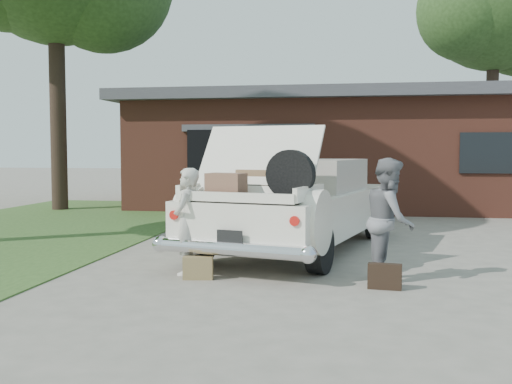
# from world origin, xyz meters

# --- Properties ---
(ground) EXTENTS (90.00, 90.00, 0.00)m
(ground) POSITION_xyz_m (0.00, 0.00, 0.00)
(ground) COLOR gray
(ground) RESTS_ON ground
(house) EXTENTS (12.80, 7.80, 3.30)m
(house) POSITION_xyz_m (0.98, 11.47, 1.67)
(house) COLOR brown
(house) RESTS_ON ground
(tree_right) EXTENTS (5.96, 5.19, 9.77)m
(tree_right) POSITION_xyz_m (6.27, 16.09, 6.86)
(tree_right) COLOR #38281E
(tree_right) RESTS_ON ground
(sedan) EXTENTS (3.21, 5.64, 2.02)m
(sedan) POSITION_xyz_m (0.37, 2.52, 0.78)
(sedan) COLOR white
(sedan) RESTS_ON ground
(woman_left) EXTENTS (0.37, 0.54, 1.43)m
(woman_left) POSITION_xyz_m (-0.89, 0.31, 0.71)
(woman_left) COLOR beige
(woman_left) RESTS_ON ground
(woman_right) EXTENTS (0.61, 0.77, 1.57)m
(woman_right) POSITION_xyz_m (1.76, 0.35, 0.79)
(woman_right) COLOR slate
(woman_right) RESTS_ON ground
(suitcase_left) EXTENTS (0.40, 0.18, 0.30)m
(suitcase_left) POSITION_xyz_m (-0.66, 0.02, 0.15)
(suitcase_left) COLOR olive
(suitcase_left) RESTS_ON ground
(suitcase_right) EXTENTS (0.41, 0.17, 0.31)m
(suitcase_right) POSITION_xyz_m (1.69, -0.12, 0.15)
(suitcase_right) COLOR black
(suitcase_right) RESTS_ON ground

